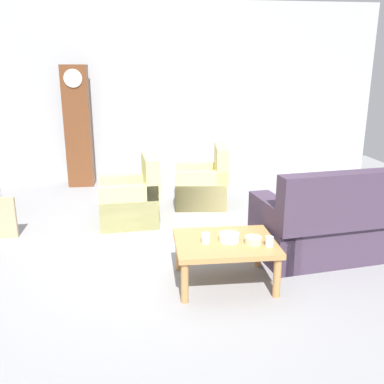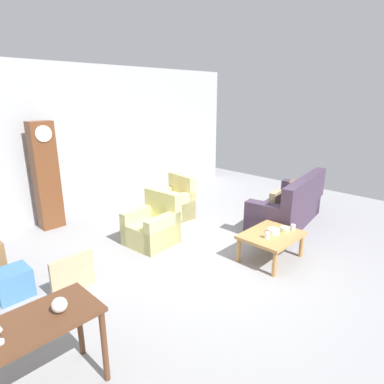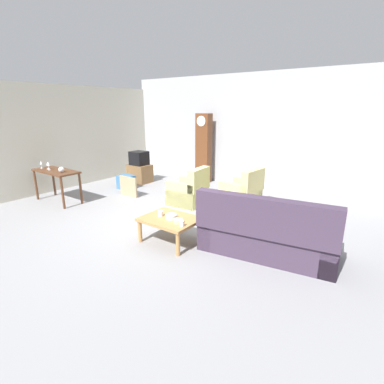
{
  "view_description": "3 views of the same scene",
  "coord_description": "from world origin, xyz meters",
  "px_view_note": "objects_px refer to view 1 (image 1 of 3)",
  "views": [
    {
      "loc": [
        -0.14,
        -4.38,
        2.02
      ],
      "look_at": [
        0.4,
        0.5,
        0.59
      ],
      "focal_mm": 39.32,
      "sensor_mm": 36.0,
      "label": 1
    },
    {
      "loc": [
        -3.7,
        -3.08,
        2.58
      ],
      "look_at": [
        0.37,
        0.86,
        0.86
      ],
      "focal_mm": 30.24,
      "sensor_mm": 36.0,
      "label": 2
    },
    {
      "loc": [
        3.65,
        -4.27,
        2.29
      ],
      "look_at": [
        0.31,
        0.34,
        0.62
      ],
      "focal_mm": 27.19,
      "sensor_mm": 36.0,
      "label": 3
    }
  ],
  "objects_px": {
    "armchair_olive_near": "(132,201)",
    "couch_floral": "(352,224)",
    "cup_white_porcelain": "(206,238)",
    "cup_blue_rimmed": "(269,241)",
    "armchair_olive_far": "(204,186)",
    "coffee_table_wood": "(225,247)",
    "bowl_shallow_green": "(253,240)",
    "bowl_white_stacked": "(229,237)",
    "grandfather_clock": "(78,127)"
  },
  "relations": [
    {
      "from": "armchair_olive_near",
      "to": "couch_floral",
      "type": "bearing_deg",
      "value": -27.84
    },
    {
      "from": "armchair_olive_near",
      "to": "cup_white_porcelain",
      "type": "bearing_deg",
      "value": -68.04
    },
    {
      "from": "couch_floral",
      "to": "armchair_olive_near",
      "type": "bearing_deg",
      "value": 152.16
    },
    {
      "from": "cup_blue_rimmed",
      "to": "cup_white_porcelain",
      "type": "bearing_deg",
      "value": 167.13
    },
    {
      "from": "armchair_olive_far",
      "to": "coffee_table_wood",
      "type": "relative_size",
      "value": 0.96
    },
    {
      "from": "coffee_table_wood",
      "to": "bowl_shallow_green",
      "type": "height_order",
      "value": "bowl_shallow_green"
    },
    {
      "from": "couch_floral",
      "to": "armchair_olive_far",
      "type": "distance_m",
      "value": 2.42
    },
    {
      "from": "bowl_shallow_green",
      "to": "armchair_olive_far",
      "type": "bearing_deg",
      "value": 92.46
    },
    {
      "from": "cup_blue_rimmed",
      "to": "bowl_white_stacked",
      "type": "xyz_separation_m",
      "value": [
        -0.35,
        0.15,
        -0.01
      ]
    },
    {
      "from": "armchair_olive_near",
      "to": "armchair_olive_far",
      "type": "distance_m",
      "value": 1.27
    },
    {
      "from": "couch_floral",
      "to": "coffee_table_wood",
      "type": "height_order",
      "value": "couch_floral"
    },
    {
      "from": "armchair_olive_near",
      "to": "cup_blue_rimmed",
      "type": "distance_m",
      "value": 2.41
    },
    {
      "from": "armchair_olive_near",
      "to": "grandfather_clock",
      "type": "relative_size",
      "value": 0.44
    },
    {
      "from": "armchair_olive_far",
      "to": "bowl_white_stacked",
      "type": "distance_m",
      "value": 2.52
    },
    {
      "from": "armchair_olive_far",
      "to": "grandfather_clock",
      "type": "bearing_deg",
      "value": 145.94
    },
    {
      "from": "couch_floral",
      "to": "bowl_shallow_green",
      "type": "xyz_separation_m",
      "value": [
        -1.29,
        -0.61,
        0.12
      ]
    },
    {
      "from": "cup_white_porcelain",
      "to": "cup_blue_rimmed",
      "type": "xyz_separation_m",
      "value": [
        0.58,
        -0.13,
        -0.0
      ]
    },
    {
      "from": "cup_blue_rimmed",
      "to": "coffee_table_wood",
      "type": "bearing_deg",
      "value": 156.57
    },
    {
      "from": "cup_blue_rimmed",
      "to": "armchair_olive_far",
      "type": "bearing_deg",
      "value": 95.28
    },
    {
      "from": "coffee_table_wood",
      "to": "grandfather_clock",
      "type": "distance_m",
      "value": 4.37
    },
    {
      "from": "couch_floral",
      "to": "bowl_white_stacked",
      "type": "height_order",
      "value": "couch_floral"
    },
    {
      "from": "armchair_olive_far",
      "to": "bowl_shallow_green",
      "type": "bearing_deg",
      "value": -87.54
    },
    {
      "from": "armchair_olive_far",
      "to": "grandfather_clock",
      "type": "xyz_separation_m",
      "value": [
        -2.04,
        1.38,
        0.75
      ]
    },
    {
      "from": "couch_floral",
      "to": "cup_blue_rimmed",
      "type": "xyz_separation_m",
      "value": [
        -1.16,
        -0.68,
        0.13
      ]
    },
    {
      "from": "couch_floral",
      "to": "armchair_olive_near",
      "type": "distance_m",
      "value": 2.81
    },
    {
      "from": "armchair_olive_near",
      "to": "cup_white_porcelain",
      "type": "distance_m",
      "value": 2.02
    },
    {
      "from": "armchair_olive_near",
      "to": "armchair_olive_far",
      "type": "xyz_separation_m",
      "value": [
        1.08,
        0.66,
        0.0
      ]
    },
    {
      "from": "cup_white_porcelain",
      "to": "bowl_white_stacked",
      "type": "bearing_deg",
      "value": 5.35
    },
    {
      "from": "armchair_olive_near",
      "to": "bowl_shallow_green",
      "type": "relative_size",
      "value": 5.75
    },
    {
      "from": "armchair_olive_far",
      "to": "cup_white_porcelain",
      "type": "height_order",
      "value": "armchair_olive_far"
    },
    {
      "from": "couch_floral",
      "to": "coffee_table_wood",
      "type": "relative_size",
      "value": 2.3
    },
    {
      "from": "grandfather_clock",
      "to": "couch_floral",
      "type": "bearing_deg",
      "value": -44.27
    },
    {
      "from": "cup_white_porcelain",
      "to": "couch_floral",
      "type": "bearing_deg",
      "value": 17.66
    },
    {
      "from": "coffee_table_wood",
      "to": "cup_blue_rimmed",
      "type": "relative_size",
      "value": 10.38
    },
    {
      "from": "bowl_shallow_green",
      "to": "grandfather_clock",
      "type": "bearing_deg",
      "value": 118.46
    },
    {
      "from": "bowl_white_stacked",
      "to": "coffee_table_wood",
      "type": "bearing_deg",
      "value": 159.38
    },
    {
      "from": "armchair_olive_far",
      "to": "bowl_shallow_green",
      "type": "height_order",
      "value": "armchair_olive_far"
    },
    {
      "from": "armchair_olive_near",
      "to": "armchair_olive_far",
      "type": "height_order",
      "value": "same"
    },
    {
      "from": "grandfather_clock",
      "to": "cup_blue_rimmed",
      "type": "distance_m",
      "value": 4.68
    },
    {
      "from": "cup_white_porcelain",
      "to": "cup_blue_rimmed",
      "type": "distance_m",
      "value": 0.59
    },
    {
      "from": "armchair_olive_far",
      "to": "cup_white_porcelain",
      "type": "xyz_separation_m",
      "value": [
        -0.33,
        -2.53,
        0.18
      ]
    },
    {
      "from": "bowl_white_stacked",
      "to": "bowl_shallow_green",
      "type": "height_order",
      "value": "bowl_white_stacked"
    },
    {
      "from": "coffee_table_wood",
      "to": "bowl_shallow_green",
      "type": "relative_size",
      "value": 6.0
    },
    {
      "from": "couch_floral",
      "to": "armchair_olive_far",
      "type": "xyz_separation_m",
      "value": [
        -1.4,
        1.98,
        -0.05
      ]
    },
    {
      "from": "coffee_table_wood",
      "to": "bowl_white_stacked",
      "type": "bearing_deg",
      "value": -20.62
    },
    {
      "from": "bowl_white_stacked",
      "to": "armchair_olive_near",
      "type": "bearing_deg",
      "value": 118.0
    },
    {
      "from": "couch_floral",
      "to": "armchair_olive_far",
      "type": "height_order",
      "value": "couch_floral"
    },
    {
      "from": "couch_floral",
      "to": "grandfather_clock",
      "type": "height_order",
      "value": "grandfather_clock"
    },
    {
      "from": "coffee_table_wood",
      "to": "grandfather_clock",
      "type": "xyz_separation_m",
      "value": [
        -1.9,
        3.87,
        0.68
      ]
    },
    {
      "from": "armchair_olive_near",
      "to": "grandfather_clock",
      "type": "xyz_separation_m",
      "value": [
        -0.95,
        2.04,
        0.75
      ]
    }
  ]
}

